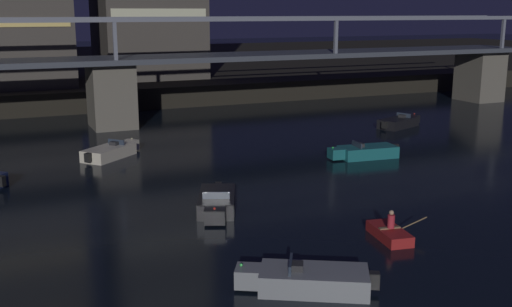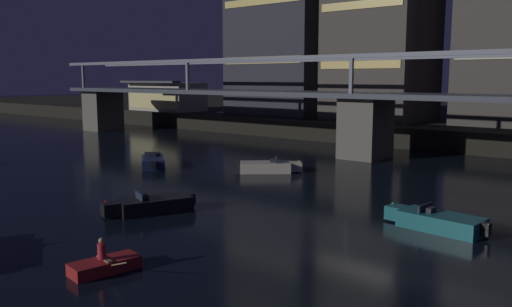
% 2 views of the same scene
% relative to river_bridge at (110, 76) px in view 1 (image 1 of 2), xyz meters
% --- Properties ---
extents(far_riverbank, '(240.00, 80.00, 2.20)m').
position_rel_river_bridge_xyz_m(far_riverbank, '(-0.00, 48.01, -3.36)').
color(far_riverbank, black).
rests_on(far_riverbank, ground).
extents(river_bridge, '(88.19, 6.40, 9.38)m').
position_rel_river_bridge_xyz_m(river_bridge, '(0.00, 0.00, 0.00)').
color(river_bridge, '#605B51').
rests_on(river_bridge, ground).
extents(speedboat_near_center, '(4.54, 4.22, 1.16)m').
position_rel_river_bridge_xyz_m(speedboat_near_center, '(-2.33, -11.55, -4.05)').
color(speedboat_near_center, beige).
rests_on(speedboat_near_center, ground).
extents(speedboat_mid_left, '(5.23, 2.18, 1.16)m').
position_rel_river_bridge_xyz_m(speedboat_mid_left, '(13.74, -18.64, -4.05)').
color(speedboat_mid_left, '#196066').
rests_on(speedboat_mid_left, ground).
extents(speedboat_mid_center, '(3.15, 5.06, 1.16)m').
position_rel_river_bridge_xyz_m(speedboat_mid_center, '(0.40, -25.40, -4.05)').
color(speedboat_mid_center, black).
rests_on(speedboat_mid_center, ground).
extents(speedboat_mid_right, '(4.87, 3.58, 1.16)m').
position_rel_river_bridge_xyz_m(speedboat_mid_right, '(0.26, -35.43, -4.05)').
color(speedboat_mid_right, gray).
rests_on(speedboat_mid_right, ground).
extents(speedboat_far_center, '(5.07, 3.13, 1.16)m').
position_rel_river_bridge_xyz_m(speedboat_far_center, '(22.95, -10.04, -4.05)').
color(speedboat_far_center, black).
rests_on(speedboat_far_center, ground).
extents(dinghy_with_paddler, '(2.54, 2.74, 1.36)m').
position_rel_river_bridge_xyz_m(dinghy_with_paddler, '(6.07, -32.28, -4.19)').
color(dinghy_with_paddler, maroon).
rests_on(dinghy_with_paddler, ground).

